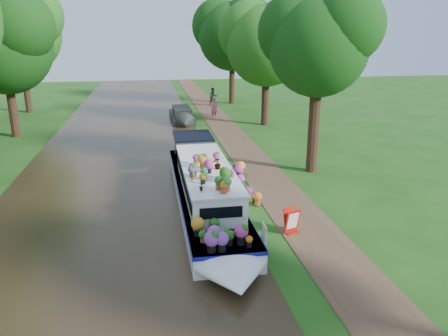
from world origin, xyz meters
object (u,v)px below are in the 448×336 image
second_boat (182,116)px  pedestrian_pink (214,108)px  plant_boat (207,191)px  sandwich_board (291,222)px  pedestrian_dark (213,97)px

second_boat → pedestrian_pink: (2.71, 0.37, 0.45)m
plant_boat → sandwich_board: bearing=-43.3°
plant_boat → pedestrian_dark: plant_boat is taller
plant_boat → sandwich_board: plant_boat is taller
pedestrian_pink → pedestrian_dark: 6.93m
sandwich_board → pedestrian_pink: size_ratio=0.50×
plant_boat → sandwich_board: 3.73m
second_boat → pedestrian_dark: size_ratio=3.39×
second_boat → pedestrian_pink: 2.78m
pedestrian_pink → pedestrian_dark: (0.94, 6.87, -0.02)m
sandwich_board → pedestrian_dark: pedestrian_dark is taller
plant_boat → pedestrian_pink: size_ratio=7.63×
second_boat → sandwich_board: second_boat is taller
sandwich_board → pedestrian_dark: (1.45, 28.58, 0.47)m
pedestrian_pink → sandwich_board: bearing=-110.7°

